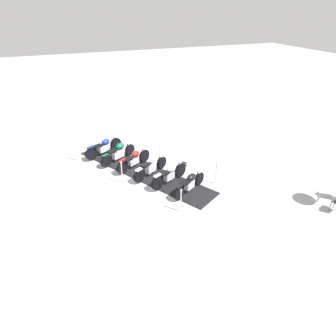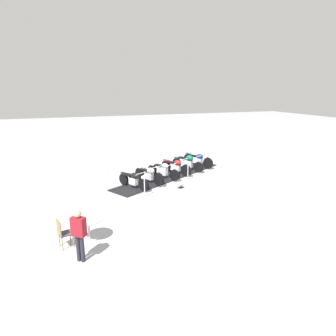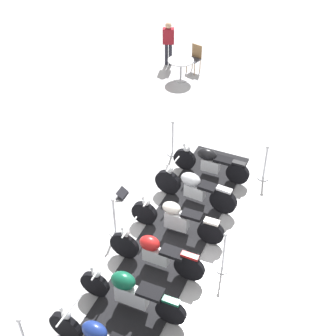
{
  "view_description": "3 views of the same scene",
  "coord_description": "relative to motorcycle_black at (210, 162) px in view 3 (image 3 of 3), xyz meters",
  "views": [
    {
      "loc": [
        3.35,
        11.9,
        7.18
      ],
      "look_at": [
        -0.71,
        1.61,
        0.9
      ],
      "focal_mm": 31.3,
      "sensor_mm": 36.0,
      "label": 1
    },
    {
      "loc": [
        -15.04,
        5.63,
        4.84
      ],
      "look_at": [
        -1.05,
        0.48,
        0.8
      ],
      "focal_mm": 31.24,
      "sensor_mm": 36.0,
      "label": 2
    },
    {
      "loc": [
        5.9,
        -4.41,
        8.3
      ],
      "look_at": [
        -1.44,
        1.11,
        0.88
      ],
      "focal_mm": 52.39,
      "sensor_mm": 36.0,
      "label": 3
    }
  ],
  "objects": [
    {
      "name": "ground_plane",
      "position": [
        1.4,
        -2.43,
        -0.48
      ],
      "size": [
        80.0,
        80.0,
        0.0
      ],
      "primitive_type": "plane",
      "color": "#B2B2B7"
    },
    {
      "name": "display_platform",
      "position": [
        1.4,
        -2.43,
        -0.46
      ],
      "size": [
        5.11,
        7.54,
        0.04
      ],
      "primitive_type": "cube",
      "rotation": [
        0.0,
        0.0,
        -1.06
      ],
      "color": "black",
      "rests_on": "ground_plane"
    },
    {
      "name": "motorcycle_black",
      "position": [
        0.0,
        0.0,
        0.0
      ],
      "size": [
        1.86,
        1.11,
        0.89
      ],
      "rotation": [
        0.0,
        0.0,
        -2.63
      ],
      "color": "black",
      "rests_on": "display_platform"
    },
    {
      "name": "motorcycle_chrome",
      "position": [
        0.55,
        -0.98,
        0.01
      ],
      "size": [
        2.0,
        1.08,
        0.98
      ],
      "rotation": [
        0.0,
        0.0,
        -2.7
      ],
      "color": "black",
      "rests_on": "display_platform"
    },
    {
      "name": "motorcycle_cream",
      "position": [
        1.1,
        -1.95,
        -0.01
      ],
      "size": [
        1.99,
        1.28,
        0.9
      ],
      "rotation": [
        0.0,
        0.0,
        -2.6
      ],
      "color": "black",
      "rests_on": "display_platform"
    },
    {
      "name": "motorcycle_maroon",
      "position": [
        1.64,
        -2.93,
        0.02
      ],
      "size": [
        1.94,
        1.16,
        0.97
      ],
      "rotation": [
        0.0,
        0.0,
        -2.63
      ],
      "color": "black",
      "rests_on": "display_platform"
    },
    {
      "name": "motorcycle_forest",
      "position": [
        2.18,
        -3.92,
        0.05
      ],
      "size": [
        2.01,
        1.23,
        0.92
      ],
      "rotation": [
        0.0,
        0.0,
        -2.62
      ],
      "color": "black",
      "rests_on": "display_platform"
    },
    {
      "name": "stanchion_left_mid",
      "position": [
        2.53,
        -1.79,
        -0.14
      ],
      "size": [
        0.34,
        0.34,
        1.09
      ],
      "color": "silver",
      "rests_on": "ground_plane"
    },
    {
      "name": "stanchion_left_front",
      "position": [
        0.91,
        1.1,
        -0.14
      ],
      "size": [
        0.32,
        0.32,
        1.03
      ],
      "color": "silver",
      "rests_on": "ground_plane"
    },
    {
      "name": "stanchion_right_mid",
      "position": [
        0.26,
        -3.06,
        -0.11
      ],
      "size": [
        0.31,
        0.31,
        1.07
      ],
      "color": "silver",
      "rests_on": "ground_plane"
    },
    {
      "name": "stanchion_right_front",
      "position": [
        -1.36,
        -0.17,
        -0.12
      ],
      "size": [
        0.32,
        0.32,
        1.08
      ],
      "color": "silver",
      "rests_on": "ground_plane"
    },
    {
      "name": "info_placard",
      "position": [
        -0.71,
        -2.26,
        -0.42
      ],
      "size": [
        0.35,
        0.41,
        0.19
      ],
      "rotation": [
        0.0,
        0.0,
        2.08
      ],
      "color": "#333338",
      "rests_on": "ground_plane"
    },
    {
      "name": "cafe_table",
      "position": [
        -4.56,
        2.62,
        0.09
      ],
      "size": [
        0.89,
        0.89,
        0.75
      ],
      "color": "#B7B7BC",
      "rests_on": "ground_plane"
    },
    {
      "name": "cafe_chair_near_table",
      "position": [
        -4.77,
        3.42,
        0.07
      ],
      "size": [
        0.49,
        0.49,
        0.96
      ],
      "rotation": [
        0.0,
        0.0,
        -1.31
      ],
      "color": "olive",
      "rests_on": "ground_plane"
    },
    {
      "name": "bystander_person",
      "position": [
        -5.73,
        2.98,
        0.47
      ],
      "size": [
        0.42,
        0.45,
        1.59
      ],
      "rotation": [
        0.0,
        0.0,
        -0.68
      ],
      "color": "#23232D",
      "rests_on": "ground_plane"
    }
  ]
}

